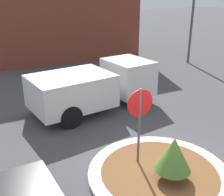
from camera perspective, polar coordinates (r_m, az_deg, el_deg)
name	(u,v)px	position (r m, az deg, el deg)	size (l,w,h in m)	color
ground_plane	(159,175)	(8.32, 9.49, -15.26)	(120.00, 120.00, 0.00)	#474749
traffic_island	(159,173)	(8.28, 9.52, -14.86)	(4.00, 4.00, 0.14)	silver
stop_sign	(140,113)	(7.81, 5.63, -3.12)	(0.79, 0.07, 2.42)	#4C4C51
island_shrub	(174,154)	(7.61, 12.39, -11.06)	(0.97, 0.97, 1.23)	brown
utility_truck	(94,86)	(11.97, -3.64, 2.49)	(5.60, 2.96, 1.93)	silver
storefront_building	(58,5)	(22.50, -10.87, 18.10)	(10.70, 6.07, 7.59)	brown
light_pole	(193,7)	(20.32, 16.20, 17.39)	(0.70, 0.30, 6.51)	#4C4C51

